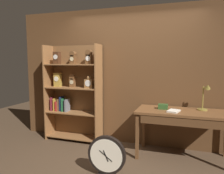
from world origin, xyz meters
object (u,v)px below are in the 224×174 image
desk_lamp (205,97)px  toolbox_small (163,107)px  open_repair_manual (174,111)px  round_clock_large (107,156)px  workbench (183,116)px  bookshelf (73,92)px

desk_lamp → toolbox_small: 0.68m
open_repair_manual → round_clock_large: open_repair_manual is taller
open_repair_manual → round_clock_large: (-0.83, -0.85, -0.51)m
workbench → desk_lamp: 0.48m
open_repair_manual → round_clock_large: size_ratio=0.38×
bookshelf → open_repair_manual: (1.98, -0.32, -0.17)m
workbench → desk_lamp: size_ratio=3.27×
toolbox_small → desk_lamp: bearing=8.6°
open_repair_manual → desk_lamp: bearing=43.5°
workbench → toolbox_small: (-0.32, 0.06, 0.13)m
open_repair_manual → round_clock_large: 1.29m
bookshelf → open_repair_manual: bearing=-9.3°
bookshelf → desk_lamp: bearing=-1.7°
open_repair_manual → workbench: bearing=48.4°
workbench → desk_lamp: desk_lamp is taller
bookshelf → round_clock_large: bookshelf is taller
workbench → round_clock_large: 1.41m
desk_lamp → open_repair_manual: size_ratio=2.07×
desk_lamp → toolbox_small: (-0.65, -0.10, -0.18)m
bookshelf → round_clock_large: 1.77m
bookshelf → open_repair_manual: bookshelf is taller
bookshelf → round_clock_large: bearing=-45.5°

